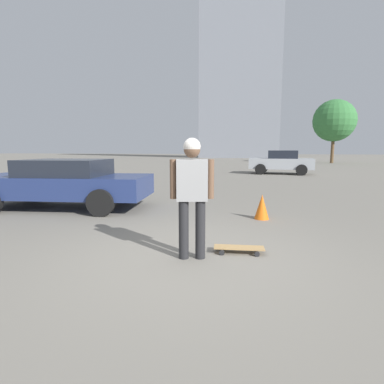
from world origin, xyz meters
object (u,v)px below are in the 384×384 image
(car_parked_near, at_px, (64,182))
(car_parked_far, at_px, (282,162))
(skateboard, at_px, (239,248))
(traffic_cone, at_px, (262,207))
(person, at_px, (192,188))

(car_parked_near, distance_m, car_parked_far, 14.88)
(skateboard, relative_size, traffic_cone, 1.40)
(car_parked_far, bearing_deg, skateboard, 89.52)
(person, xyz_separation_m, car_parked_near, (2.93, 4.27, -0.33))
(traffic_cone, bearing_deg, car_parked_far, -4.89)
(car_parked_near, relative_size, car_parked_far, 1.16)
(car_parked_far, bearing_deg, traffic_cone, 89.92)
(person, distance_m, car_parked_near, 5.19)
(skateboard, distance_m, car_parked_far, 16.06)
(car_parked_near, bearing_deg, traffic_cone, 170.75)
(skateboard, xyz_separation_m, car_parked_near, (2.55, 4.93, 0.63))
(person, xyz_separation_m, car_parked_far, (16.36, -2.13, -0.25))
(car_parked_near, xyz_separation_m, car_parked_far, (13.43, -6.41, 0.09))
(skateboard, xyz_separation_m, traffic_cone, (2.42, -0.32, 0.21))
(traffic_cone, bearing_deg, skateboard, 172.47)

